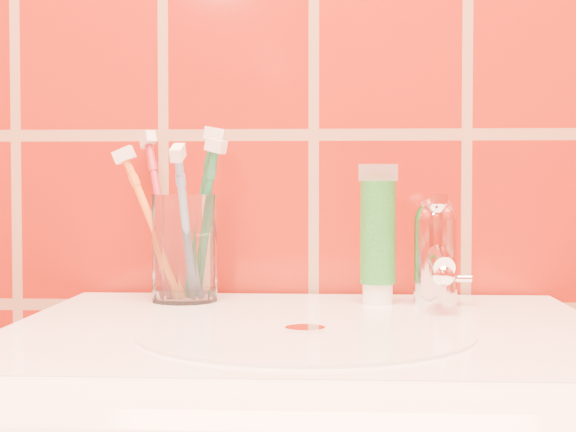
{
  "coord_description": "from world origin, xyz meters",
  "views": [
    {
      "loc": [
        0.03,
        0.13,
        0.98
      ],
      "look_at": [
        -0.02,
        1.08,
        0.95
      ],
      "focal_mm": 55.0,
      "sensor_mm": 36.0,
      "label": 1
    }
  ],
  "objects": [
    {
      "name": "glass_tumbler",
      "position": [
        -0.14,
        1.12,
        0.91
      ],
      "size": [
        0.09,
        0.09,
        0.12
      ],
      "primitive_type": "cylinder",
      "rotation": [
        0.0,
        0.0,
        0.27
      ],
      "color": "white",
      "rests_on": "pedestal_sink"
    },
    {
      "name": "toothbrush_2",
      "position": [
        -0.13,
        1.13,
        0.95
      ],
      "size": [
        0.06,
        0.06,
        0.2
      ],
      "primitive_type": null,
      "rotation": [
        0.18,
        0.0,
        1.61
      ],
      "color": "#1C6A3A",
      "rests_on": "glass_tumbler"
    },
    {
      "name": "toothpaste_tube",
      "position": [
        0.07,
        1.11,
        0.92
      ],
      "size": [
        0.04,
        0.04,
        0.15
      ],
      "rotation": [
        0.0,
        0.0,
        0.15
      ],
      "color": "white",
      "rests_on": "pedestal_sink"
    },
    {
      "name": "toothbrush_3",
      "position": [
        -0.18,
        1.11,
        0.94
      ],
      "size": [
        0.1,
        0.1,
        0.18
      ],
      "primitive_type": null,
      "rotation": [
        0.39,
        0.0,
        -1.65
      ],
      "color": "orange",
      "rests_on": "glass_tumbler"
    },
    {
      "name": "toothbrush_1",
      "position": [
        -0.14,
        1.08,
        0.94
      ],
      "size": [
        0.04,
        0.15,
        0.2
      ],
      "primitive_type": null,
      "rotation": [
        0.39,
        0.0,
        -0.08
      ],
      "color": "#6790B8",
      "rests_on": "glass_tumbler"
    },
    {
      "name": "toothbrush_4",
      "position": [
        -0.12,
        1.12,
        0.94
      ],
      "size": [
        0.1,
        0.09,
        0.19
      ],
      "primitive_type": null,
      "rotation": [
        0.22,
        0.0,
        1.09
      ],
      "color": "#1F7649",
      "rests_on": "glass_tumbler"
    },
    {
      "name": "faucet",
      "position": [
        0.14,
        1.09,
        0.91
      ],
      "size": [
        0.05,
        0.11,
        0.12
      ],
      "color": "white",
      "rests_on": "pedestal_sink"
    },
    {
      "name": "toothbrush_0",
      "position": [
        -0.17,
        1.14,
        0.95
      ],
      "size": [
        0.15,
        0.17,
        0.22
      ],
      "primitive_type": null,
      "rotation": [
        0.41,
        0.0,
        -2.52
      ],
      "color": "#AE2537",
      "rests_on": "glass_tumbler"
    }
  ]
}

